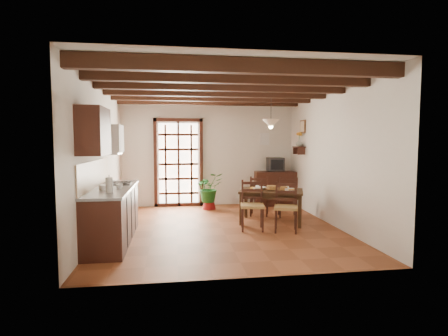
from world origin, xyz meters
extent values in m
plane|color=brown|center=(0.00, 0.00, 0.00)|extent=(5.00, 5.00, 0.00)
cube|color=silver|center=(0.00, 2.50, 1.40)|extent=(4.50, 0.02, 2.80)
cube|color=silver|center=(0.00, -2.50, 1.40)|extent=(4.50, 0.02, 2.80)
cube|color=silver|center=(-2.25, 0.00, 1.40)|extent=(0.02, 5.00, 2.80)
cube|color=silver|center=(2.25, 0.00, 1.40)|extent=(0.02, 5.00, 2.80)
cube|color=white|center=(0.00, 0.00, 2.80)|extent=(4.50, 5.00, 0.02)
cube|color=black|center=(0.00, -2.10, 2.69)|extent=(4.50, 0.14, 0.20)
cube|color=black|center=(0.00, -1.26, 2.69)|extent=(4.50, 0.14, 0.20)
cube|color=black|center=(0.00, -0.42, 2.69)|extent=(4.50, 0.14, 0.20)
cube|color=black|center=(0.00, 0.42, 2.69)|extent=(4.50, 0.14, 0.20)
cube|color=black|center=(0.00, 1.26, 2.69)|extent=(4.50, 0.14, 0.20)
cube|color=black|center=(0.00, 2.10, 2.69)|extent=(4.50, 0.14, 0.20)
cube|color=white|center=(-0.80, 2.49, 1.10)|extent=(1.01, 0.02, 2.11)
cube|color=black|center=(-0.80, 2.44, 2.24)|extent=(1.26, 0.10, 0.08)
cube|color=black|center=(-1.39, 2.44, 1.10)|extent=(0.08, 0.10, 2.28)
cube|color=black|center=(-0.21, 2.44, 1.10)|extent=(0.08, 0.10, 2.28)
cube|color=black|center=(-0.80, 2.42, 1.10)|extent=(1.01, 0.03, 2.02)
cube|color=black|center=(-1.95, -0.60, 0.44)|extent=(0.60, 2.20, 0.88)
cube|color=slate|center=(-1.95, -0.60, 0.90)|extent=(0.64, 2.25, 0.04)
cube|color=tan|center=(-2.23, -0.60, 1.13)|extent=(0.02, 2.20, 0.50)
cube|color=black|center=(-2.08, -1.30, 1.85)|extent=(0.35, 0.80, 0.70)
cube|color=white|center=(-2.05, -0.05, 1.75)|extent=(0.38, 0.60, 0.50)
cube|color=silver|center=(-2.05, -0.05, 1.48)|extent=(0.32, 0.55, 0.04)
cube|color=black|center=(-1.95, -0.05, 0.93)|extent=(0.50, 0.55, 0.02)
cylinder|color=white|center=(-1.90, -1.15, 1.03)|extent=(0.11, 0.11, 0.24)
cylinder|color=silver|center=(-2.05, -0.85, 0.95)|extent=(0.14, 0.14, 0.10)
cube|color=#311E10|center=(1.08, 0.31, 0.67)|extent=(1.47, 1.20, 0.05)
cube|color=#311E10|center=(1.08, 0.31, 0.60)|extent=(1.32, 1.08, 0.09)
cube|color=#311E10|center=(1.75, 0.45, 0.32)|extent=(0.08, 0.08, 0.64)
cube|color=#311E10|center=(0.66, 0.84, 0.32)|extent=(0.08, 0.08, 0.64)
cube|color=#311E10|center=(1.51, -0.21, 0.32)|extent=(0.08, 0.08, 0.64)
cube|color=#311E10|center=(0.42, 0.18, 0.32)|extent=(0.08, 0.08, 0.64)
cube|color=#A58045|center=(0.56, -0.20, 0.47)|extent=(0.50, 0.48, 0.05)
cube|color=black|center=(0.59, -0.03, 0.71)|extent=(0.44, 0.11, 0.48)
cube|color=black|center=(0.56, -0.20, 0.23)|extent=(0.48, 0.46, 0.47)
cube|color=#A58045|center=(1.16, -0.42, 0.46)|extent=(0.53, 0.52, 0.05)
cube|color=black|center=(1.21, -0.25, 0.69)|extent=(0.42, 0.17, 0.47)
cube|color=black|center=(1.16, -0.42, 0.23)|extent=(0.51, 0.49, 0.46)
cube|color=#A58045|center=(1.01, 1.04, 0.45)|extent=(0.52, 0.51, 0.05)
cube|color=black|center=(0.96, 0.88, 0.68)|extent=(0.41, 0.16, 0.46)
cube|color=black|center=(1.01, 1.04, 0.22)|extent=(0.50, 0.48, 0.45)
cube|color=#A58045|center=(1.61, 0.83, 0.45)|extent=(0.49, 0.47, 0.05)
cube|color=black|center=(1.57, 0.66, 0.67)|extent=(0.42, 0.12, 0.46)
cube|color=black|center=(1.61, 0.83, 0.22)|extent=(0.46, 0.45, 0.45)
cube|color=#FFA628|center=(0.77, 0.11, 0.63)|extent=(0.29, 0.22, 0.01)
cube|color=#FFA628|center=(1.40, 0.11, 0.63)|extent=(0.29, 0.22, 0.01)
cube|color=#FFA628|center=(0.77, 0.51, 0.63)|extent=(0.29, 0.22, 0.01)
cube|color=#FFA628|center=(1.40, 0.51, 0.63)|extent=(0.29, 0.22, 0.01)
cylinder|color=olive|center=(1.08, 0.31, 0.67)|extent=(0.20, 0.20, 0.08)
imported|color=white|center=(0.89, 0.43, 0.72)|extent=(0.25, 0.25, 0.05)
cube|color=black|center=(1.73, 2.23, 0.45)|extent=(1.10, 0.58, 0.90)
cube|color=black|center=(1.73, 2.23, 1.09)|extent=(0.41, 0.37, 0.35)
cube|color=black|center=(1.73, 2.04, 1.09)|extent=(0.33, 0.02, 0.26)
cube|color=white|center=(1.50, 2.48, 1.75)|extent=(0.25, 0.03, 0.32)
cone|color=maroon|center=(-0.06, 1.91, 0.11)|extent=(0.33, 0.33, 0.20)
imported|color=#144C19|center=(-0.06, 1.91, 0.57)|extent=(2.10, 1.95, 1.90)
cube|color=black|center=(2.14, 1.60, 1.55)|extent=(0.20, 0.42, 0.03)
cube|color=black|center=(2.14, 1.43, 1.46)|extent=(0.18, 0.03, 0.18)
cube|color=black|center=(2.14, 1.77, 1.46)|extent=(0.18, 0.03, 0.18)
imported|color=#B2BFB2|center=(2.14, 1.60, 1.65)|extent=(0.15, 0.15, 0.15)
sphere|color=#FFA628|center=(2.14, 1.60, 1.86)|extent=(0.14, 0.14, 0.14)
cylinder|color=#144C19|center=(2.14, 1.60, 1.71)|extent=(0.01, 0.01, 0.28)
cube|color=brown|center=(2.23, 1.60, 2.05)|extent=(0.03, 0.32, 0.32)
cube|color=#C3B292|center=(2.21, 1.60, 2.05)|extent=(0.01, 0.26, 0.26)
cylinder|color=black|center=(1.08, 0.41, 2.45)|extent=(0.01, 0.01, 0.70)
cone|color=#F4E0C5|center=(1.08, 0.41, 2.08)|extent=(0.36, 0.36, 0.14)
sphere|color=#FFD88C|center=(1.08, 0.41, 2.00)|extent=(0.09, 0.09, 0.09)
camera|label=1|loc=(-0.91, -6.66, 1.72)|focal=28.00mm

